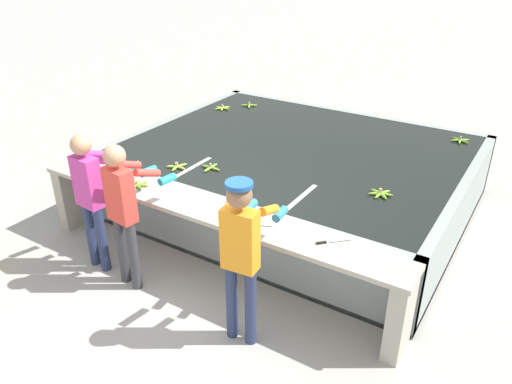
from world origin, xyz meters
The scene contains 15 objects.
ground_plane centered at (0.00, 0.00, 0.00)m, with size 80.00×80.00×0.00m, color #A3A099.
wash_tank centered at (0.00, 2.33, 0.44)m, with size 4.62×3.78×0.89m.
work_ledge centered at (0.00, 0.23, 0.64)m, with size 4.62×0.45×0.89m.
worker_0 centered at (-1.18, -0.26, 0.99)m, with size 0.44×0.73×1.65m.
worker_1 centered at (-0.62, -0.31, 1.00)m, with size 0.47×0.73×1.67m.
worker_2 centered at (0.89, -0.37, 1.03)m, with size 0.45×0.74×1.69m.
banana_bunch_floating_0 centered at (-0.93, 0.89, 0.91)m, with size 0.27×0.28×0.08m.
banana_bunch_floating_1 centered at (1.89, 3.74, 0.91)m, with size 0.27×0.28×0.08m.
banana_bunch_floating_2 centered at (1.50, 1.54, 0.91)m, with size 0.28×0.28×0.08m.
banana_bunch_floating_3 centered at (-1.85, 3.17, 0.91)m, with size 0.28×0.26×0.08m.
banana_bunch_floating_4 centered at (-1.55, 3.54, 0.91)m, with size 0.26×0.26×0.08m.
banana_bunch_floating_5 centered at (-0.55, 1.09, 0.91)m, with size 0.28×0.28×0.08m.
banana_bunch_ledge_0 centered at (-0.97, 0.23, 0.91)m, with size 0.28×0.28×0.08m.
knife_0 centered at (1.42, 0.31, 0.90)m, with size 0.26×0.27×0.02m.
knife_1 centered at (0.62, 0.21, 0.90)m, with size 0.34×0.15×0.02m.
Camera 1 is at (2.97, -3.44, 3.48)m, focal length 35.00 mm.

